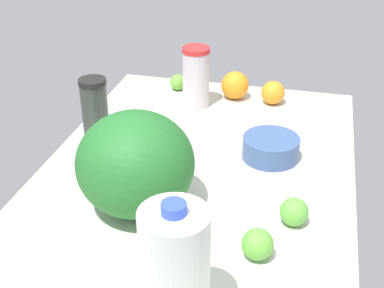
% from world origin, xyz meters
% --- Properties ---
extents(countertop, '(1.20, 0.76, 0.03)m').
position_xyz_m(countertop, '(0.00, 0.00, 0.01)').
color(countertop, beige).
rests_on(countertop, ground).
extents(mixing_bowl, '(0.14, 0.14, 0.06)m').
position_xyz_m(mixing_bowl, '(0.15, -0.17, 0.06)').
color(mixing_bowl, '#3D568C').
rests_on(mixing_bowl, countertop).
extents(watermelon, '(0.25, 0.25, 0.23)m').
position_xyz_m(watermelon, '(-0.13, 0.09, 0.14)').
color(watermelon, '#226A29').
rests_on(watermelon, countertop).
extents(tumbler_cup, '(0.08, 0.08, 0.19)m').
position_xyz_m(tumbler_cup, '(0.41, 0.09, 0.12)').
color(tumbler_cup, beige).
rests_on(tumbler_cup, countertop).
extents(shaker_bottle, '(0.07, 0.07, 0.18)m').
position_xyz_m(shaker_bottle, '(0.14, 0.30, 0.12)').
color(shaker_bottle, '#323831').
rests_on(shaker_bottle, countertop).
extents(milk_jug, '(0.11, 0.11, 0.24)m').
position_xyz_m(milk_jug, '(-0.43, -0.08, 0.14)').
color(milk_jug, white).
rests_on(milk_jug, countertop).
extents(lime_loose, '(0.06, 0.06, 0.06)m').
position_xyz_m(lime_loose, '(-0.11, -0.25, 0.06)').
color(lime_loose, '#5FB23F').
rests_on(lime_loose, countertop).
extents(orange_far_back, '(0.09, 0.09, 0.09)m').
position_xyz_m(orange_far_back, '(0.49, -0.02, 0.07)').
color(orange_far_back, orange).
rests_on(orange_far_back, countertop).
extents(orange_near_front, '(0.07, 0.07, 0.07)m').
position_xyz_m(orange_near_front, '(0.48, -0.14, 0.07)').
color(orange_near_front, orange).
rests_on(orange_near_front, countertop).
extents(lime_by_jug, '(0.06, 0.06, 0.06)m').
position_xyz_m(lime_by_jug, '(-0.23, -0.19, 0.06)').
color(lime_by_jug, '#60B03C').
rests_on(lime_by_jug, countertop).
extents(lime_beside_bowl, '(0.05, 0.05, 0.05)m').
position_xyz_m(lime_beside_bowl, '(0.51, 0.17, 0.06)').
color(lime_beside_bowl, '#65AD39').
rests_on(lime_beside_bowl, countertop).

